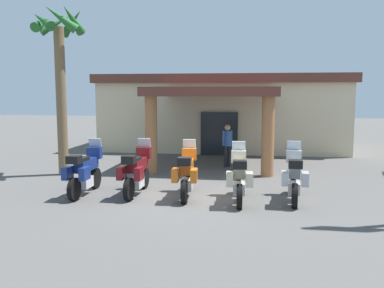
{
  "coord_description": "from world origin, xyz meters",
  "views": [
    {
      "loc": [
        1.89,
        -11.79,
        3.04
      ],
      "look_at": [
        -0.47,
        2.84,
        1.2
      ],
      "focal_mm": 38.91,
      "sensor_mm": 36.0,
      "label": 1
    }
  ],
  "objects_px": {
    "motorcycle_orange": "(187,173)",
    "motorcycle_silver": "(294,176)",
    "motorcycle_maroon": "(137,171)",
    "motorcycle_blue": "(85,171)",
    "palm_tree_roadside": "(59,57)",
    "pedestrian": "(227,142)",
    "motel_building": "(224,111)",
    "motorcycle_cream": "(239,177)"
  },
  "relations": [
    {
      "from": "pedestrian",
      "to": "motorcycle_silver",
      "type": "bearing_deg",
      "value": -24.29
    },
    {
      "from": "pedestrian",
      "to": "palm_tree_roadside",
      "type": "xyz_separation_m",
      "value": [
        -5.9,
        -2.59,
        3.31
      ]
    },
    {
      "from": "motorcycle_orange",
      "to": "motorcycle_cream",
      "type": "bearing_deg",
      "value": -104.47
    },
    {
      "from": "motorcycle_cream",
      "to": "palm_tree_roadside",
      "type": "relative_size",
      "value": 0.36
    },
    {
      "from": "pedestrian",
      "to": "palm_tree_roadside",
      "type": "distance_m",
      "value": 7.25
    },
    {
      "from": "motorcycle_orange",
      "to": "motorcycle_silver",
      "type": "relative_size",
      "value": 1.0
    },
    {
      "from": "motorcycle_orange",
      "to": "pedestrian",
      "type": "bearing_deg",
      "value": -13.04
    },
    {
      "from": "motorcycle_cream",
      "to": "pedestrian",
      "type": "bearing_deg",
      "value": 3.75
    },
    {
      "from": "motorcycle_blue",
      "to": "motorcycle_orange",
      "type": "height_order",
      "value": "same"
    },
    {
      "from": "motel_building",
      "to": "pedestrian",
      "type": "height_order",
      "value": "motel_building"
    },
    {
      "from": "motorcycle_orange",
      "to": "motorcycle_cream",
      "type": "relative_size",
      "value": 1.0
    },
    {
      "from": "motorcycle_orange",
      "to": "palm_tree_roadside",
      "type": "xyz_separation_m",
      "value": [
        -5.11,
        2.55,
        3.62
      ]
    },
    {
      "from": "motorcycle_maroon",
      "to": "pedestrian",
      "type": "relative_size",
      "value": 1.27
    },
    {
      "from": "motorcycle_blue",
      "to": "palm_tree_roadside",
      "type": "distance_m",
      "value": 4.99
    },
    {
      "from": "pedestrian",
      "to": "palm_tree_roadside",
      "type": "relative_size",
      "value": 0.28
    },
    {
      "from": "motorcycle_blue",
      "to": "motorcycle_orange",
      "type": "bearing_deg",
      "value": -86.1
    },
    {
      "from": "motorcycle_orange",
      "to": "palm_tree_roadside",
      "type": "relative_size",
      "value": 0.36
    },
    {
      "from": "motel_building",
      "to": "motorcycle_blue",
      "type": "relative_size",
      "value": 5.89
    },
    {
      "from": "motel_building",
      "to": "motorcycle_blue",
      "type": "height_order",
      "value": "motel_building"
    },
    {
      "from": "motorcycle_orange",
      "to": "motorcycle_cream",
      "type": "xyz_separation_m",
      "value": [
        1.53,
        -0.28,
        0.0
      ]
    },
    {
      "from": "motorcycle_blue",
      "to": "motorcycle_cream",
      "type": "bearing_deg",
      "value": -90.82
    },
    {
      "from": "motorcycle_orange",
      "to": "motorcycle_cream",
      "type": "height_order",
      "value": "same"
    },
    {
      "from": "motorcycle_blue",
      "to": "motorcycle_maroon",
      "type": "height_order",
      "value": "same"
    },
    {
      "from": "motorcycle_orange",
      "to": "pedestrian",
      "type": "height_order",
      "value": "pedestrian"
    },
    {
      "from": "motorcycle_maroon",
      "to": "motorcycle_orange",
      "type": "height_order",
      "value": "same"
    },
    {
      "from": "motorcycle_maroon",
      "to": "motorcycle_orange",
      "type": "bearing_deg",
      "value": -91.17
    },
    {
      "from": "motorcycle_maroon",
      "to": "palm_tree_roadside",
      "type": "height_order",
      "value": "palm_tree_roadside"
    },
    {
      "from": "motel_building",
      "to": "motorcycle_maroon",
      "type": "relative_size",
      "value": 5.89
    },
    {
      "from": "motel_building",
      "to": "palm_tree_roadside",
      "type": "height_order",
      "value": "palm_tree_roadside"
    },
    {
      "from": "palm_tree_roadside",
      "to": "motorcycle_orange",
      "type": "bearing_deg",
      "value": -26.52
    },
    {
      "from": "motorcycle_silver",
      "to": "pedestrian",
      "type": "xyz_separation_m",
      "value": [
        -2.27,
        5.11,
        0.31
      ]
    },
    {
      "from": "motorcycle_silver",
      "to": "pedestrian",
      "type": "height_order",
      "value": "pedestrian"
    },
    {
      "from": "palm_tree_roadside",
      "to": "pedestrian",
      "type": "bearing_deg",
      "value": 23.71
    },
    {
      "from": "motorcycle_orange",
      "to": "motorcycle_silver",
      "type": "height_order",
      "value": "same"
    },
    {
      "from": "motel_building",
      "to": "motorcycle_cream",
      "type": "height_order",
      "value": "motel_building"
    },
    {
      "from": "motorcycle_silver",
      "to": "motorcycle_orange",
      "type": "bearing_deg",
      "value": 93.46
    },
    {
      "from": "motorcycle_blue",
      "to": "palm_tree_roadside",
      "type": "bearing_deg",
      "value": 36.65
    },
    {
      "from": "motel_building",
      "to": "motorcycle_cream",
      "type": "xyz_separation_m",
      "value": [
        1.4,
        -11.69,
        -1.32
      ]
    },
    {
      "from": "motorcycle_maroon",
      "to": "palm_tree_roadside",
      "type": "bearing_deg",
      "value": 55.62
    },
    {
      "from": "motorcycle_maroon",
      "to": "palm_tree_roadside",
      "type": "xyz_separation_m",
      "value": [
        -3.58,
        2.5,
        3.62
      ]
    },
    {
      "from": "motorcycle_maroon",
      "to": "motorcycle_silver",
      "type": "relative_size",
      "value": 1.0
    },
    {
      "from": "motel_building",
      "to": "motorcycle_cream",
      "type": "distance_m",
      "value": 11.85
    }
  ]
}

